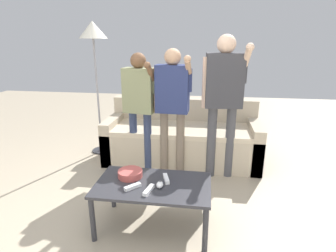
% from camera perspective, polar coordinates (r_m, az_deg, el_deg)
% --- Properties ---
extents(ground_plane, '(12.00, 12.00, 0.00)m').
position_cam_1_polar(ground_plane, '(2.62, -3.42, -20.06)').
color(ground_plane, tan).
extents(couch, '(2.03, 0.83, 0.80)m').
position_cam_1_polar(couch, '(3.78, 2.93, -2.63)').
color(couch, '#B7A88E').
rests_on(couch, ground).
extents(coffee_table, '(0.97, 0.56, 0.43)m').
position_cam_1_polar(coffee_table, '(2.41, -3.11, -12.91)').
color(coffee_table, '#2D2D33').
rests_on(coffee_table, ground).
extents(snack_bowl, '(0.22, 0.22, 0.06)m').
position_cam_1_polar(snack_bowl, '(2.50, -7.83, -9.74)').
color(snack_bowl, '#B24C47').
rests_on(snack_bowl, coffee_table).
extents(game_remote_nunchuk, '(0.06, 0.09, 0.05)m').
position_cam_1_polar(game_remote_nunchuk, '(2.32, -1.71, -12.04)').
color(game_remote_nunchuk, white).
rests_on(game_remote_nunchuk, coffee_table).
extents(floor_lamp, '(0.38, 0.38, 1.83)m').
position_cam_1_polar(floor_lamp, '(3.94, -15.21, 17.06)').
color(floor_lamp, '#2D2D33').
rests_on(floor_lamp, ground).
extents(player_left, '(0.42, 0.37, 1.46)m').
position_cam_1_polar(player_left, '(3.29, -5.95, 5.49)').
color(player_left, '#2D3856').
rests_on(player_left, ground).
extents(player_center, '(0.44, 0.33, 1.51)m').
position_cam_1_polar(player_center, '(3.17, 0.93, 5.71)').
color(player_center, '#756656').
rests_on(player_center, ground).
extents(player_right, '(0.51, 0.35, 1.65)m').
position_cam_1_polar(player_right, '(3.16, 11.46, 7.01)').
color(player_right, '#47474C').
rests_on(player_right, ground).
extents(game_remote_wand_near, '(0.07, 0.16, 0.03)m').
position_cam_1_polar(game_remote_wand_near, '(2.27, -4.01, -13.07)').
color(game_remote_wand_near, white).
rests_on(game_remote_wand_near, coffee_table).
extents(game_remote_wand_far, '(0.08, 0.16, 0.03)m').
position_cam_1_polar(game_remote_wand_far, '(2.43, -0.39, -10.84)').
color(game_remote_wand_far, white).
rests_on(game_remote_wand_far, coffee_table).
extents(game_remote_wand_spare, '(0.13, 0.13, 0.03)m').
position_cam_1_polar(game_remote_wand_spare, '(2.33, -7.34, -12.36)').
color(game_remote_wand_spare, white).
rests_on(game_remote_wand_spare, coffee_table).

